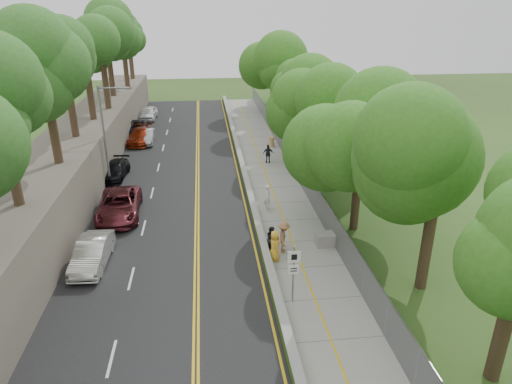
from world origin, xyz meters
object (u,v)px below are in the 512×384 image
Objects in this scene: streetlight at (107,130)px; signpost at (294,268)px; person_far at (268,154)px; car_1 at (92,253)px; concrete_block at (325,239)px; car_2 at (119,205)px; construction_barrel at (271,142)px; painter_0 at (274,246)px.

streetlight is 2.58× the size of signpost.
streetlight is at bearing 19.48° from person_far.
person_far is (1.75, 21.16, -1.06)m from signpost.
concrete_block is at bearing 5.47° from car_1.
car_2 is (-13.09, 5.63, 0.43)m from concrete_block.
construction_barrel is (2.79, 26.18, -1.42)m from signpost.
streetlight reaches higher than painter_0.
painter_0 is at bearing -97.94° from construction_barrel.
construction_barrel is 5.14m from person_far.
signpost is at bearing -50.22° from car_2.
streetlight is 17.56m from painter_0.
signpost is at bearing -119.42° from concrete_block.
concrete_block is 3.66m from painter_0.
streetlight is at bearing 96.90° from car_1.
car_1 is (-13.58, -0.73, 0.36)m from concrete_block.
signpost is (11.51, -17.02, -2.68)m from streetlight.
painter_0 reaches higher than car_2.
signpost reaches higher than car_2.
signpost is 6.38m from concrete_block.
construction_barrel is 0.22× the size of car_1.
streetlight is at bearing 124.08° from signpost.
streetlight is 1.74× the size of car_1.
car_2 is (-10.05, 11.03, -1.10)m from signpost.
person_far is at bearing -21.26° from painter_0.
painter_0 is at bearing -157.56° from concrete_block.
concrete_block is at bearing -25.84° from car_2.
car_2 is 12.01m from painter_0.
signpost reaches higher than concrete_block.
streetlight reaches higher than person_far.
car_1 reaches higher than concrete_block.
car_2 reaches higher than concrete_block.
person_far reaches higher than construction_barrel.
painter_0 reaches higher than construction_barrel.
car_2 is 15.55m from person_far.
signpost is at bearing 169.83° from painter_0.
streetlight reaches higher than signpost.
concrete_block is 0.25× the size of car_1.
person_far is at bearing 85.27° from signpost.
construction_barrel is at bearing 60.61° from car_1.
streetlight is 6.84× the size of concrete_block.
person_far reaches higher than car_1.
streetlight is at bearing 141.40° from concrete_block.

